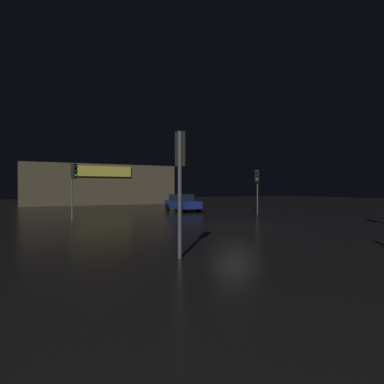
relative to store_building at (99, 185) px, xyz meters
The scene contains 6 objects.
ground_plane 31.00m from the store_building, 88.40° to the right, with size 120.00×120.00×0.00m, color black.
store_building is the anchor object (origin of this frame).
traffic_signal_opposite 37.90m from the store_building, 98.50° to the right, with size 0.42×0.42×3.77m.
traffic_signal_cross_left 25.51m from the store_building, 72.58° to the right, with size 0.42×0.42×3.61m.
traffic_signal_cross_right 24.51m from the store_building, 105.72° to the right, with size 0.42×0.42×3.69m.
car_near 19.38m from the store_building, 79.93° to the right, with size 1.96×4.61×1.58m.
Camera 1 is at (-10.88, -15.81, 2.06)m, focal length 31.89 mm.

